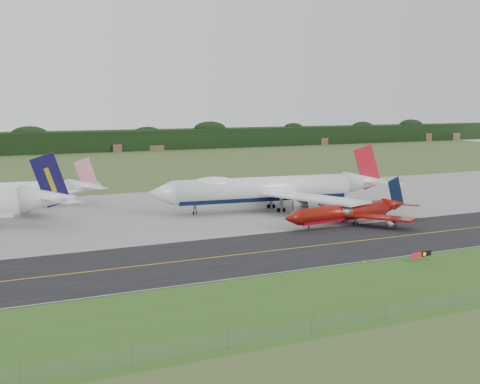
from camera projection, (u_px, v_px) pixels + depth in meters
name	position (u px, v px, depth m)	size (l,w,h in m)	color
ground	(309.00, 242.00, 141.76)	(600.00, 600.00, 0.00)	#435226
grass_verge	(422.00, 281.00, 110.73)	(400.00, 30.00, 0.01)	#325B1A
taxiway	(319.00, 245.00, 138.22)	(400.00, 32.00, 0.02)	black
apron	(211.00, 208.00, 186.98)	(400.00, 78.00, 0.01)	gray
taxiway_centreline	(319.00, 245.00, 138.21)	(400.00, 0.40, 0.00)	orange
taxiway_edge_line	(365.00, 261.00, 124.47)	(400.00, 0.25, 0.00)	silver
horizon_treeline	(53.00, 143.00, 383.74)	(700.00, 25.00, 12.00)	black
jet_ba_747	(271.00, 189.00, 181.31)	(69.88, 57.53, 17.56)	white
jet_red_737	(350.00, 212.00, 162.50)	(38.94, 31.50, 10.51)	maroon
jet_star_tail	(8.00, 192.00, 184.35)	(52.06, 43.30, 13.73)	white
taxiway_sign	(422.00, 255.00, 124.53)	(5.27, 0.98, 1.77)	slate
edge_marker_left	(230.00, 279.00, 110.93)	(0.16, 0.16, 0.50)	yellow
edge_marker_center	(364.00, 262.00, 123.11)	(0.16, 0.16, 0.50)	yellow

